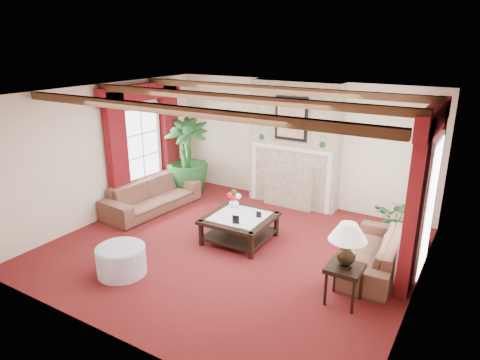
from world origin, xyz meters
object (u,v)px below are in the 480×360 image
Objects in this scene: side_table at (344,284)px; ottoman at (121,260)px; sofa_left at (152,191)px; coffee_table at (240,228)px; sofa_right at (374,246)px; potted_palm at (187,173)px.

side_table reaches higher than ottoman.
sofa_left is 2.64m from ottoman.
coffee_table is at bearing -92.03° from sofa_left.
sofa_right reaches higher than side_table.
sofa_left is 4.77m from side_table.
ottoman is (1.36, -3.46, -0.28)m from potted_palm.
side_table is at bearing -99.61° from sofa_left.
sofa_right is at bearing 5.13° from coffee_table.
coffee_table is 1.51× the size of ottoman.
sofa_left is 3.99× the size of side_table.
sofa_left is 1.14× the size of sofa_right.
sofa_right reaches higher than ottoman.
sofa_left reaches higher than side_table.
potted_palm is (-4.70, 1.24, 0.13)m from sofa_right.
potted_palm is at bearing 4.36° from sofa_left.
sofa_left is at bearing 171.63° from coffee_table.
sofa_left is at bearing -94.15° from sofa_right.
coffee_table is at bearing -32.65° from potted_palm.
coffee_table is (2.37, -0.29, -0.19)m from sofa_left.
side_table is (4.60, -2.42, -0.22)m from potted_palm.
sofa_right is 1.72× the size of coffee_table.
coffee_table is 2.42m from side_table.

